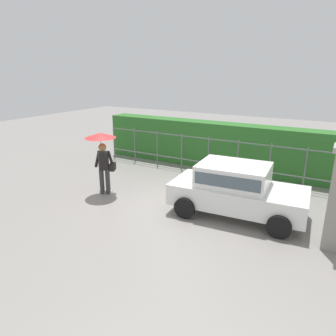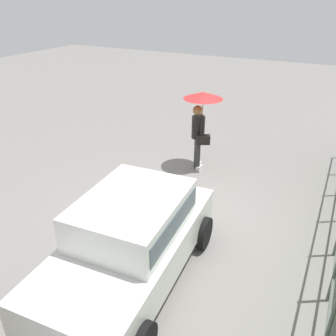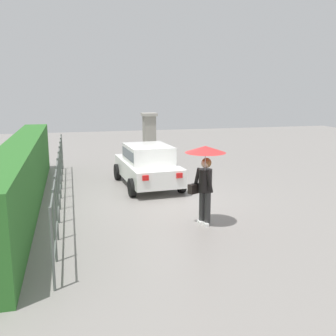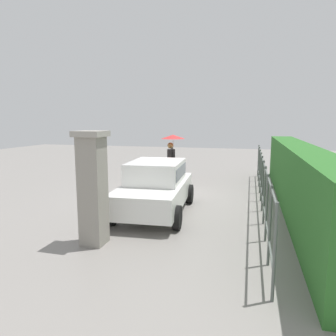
% 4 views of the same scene
% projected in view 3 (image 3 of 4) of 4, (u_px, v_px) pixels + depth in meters
% --- Properties ---
extents(ground_plane, '(40.00, 40.00, 0.00)m').
position_uv_depth(ground_plane, '(163.00, 199.00, 12.24)').
color(ground_plane, gray).
extents(car, '(3.83, 2.07, 1.48)m').
position_uv_depth(car, '(148.00, 164.00, 13.70)').
color(car, white).
rests_on(car, ground).
extents(pedestrian, '(1.01, 1.01, 2.05)m').
position_uv_depth(pedestrian, '(205.00, 167.00, 9.62)').
color(pedestrian, '#333333').
rests_on(pedestrian, ground).
extents(gate_pillar, '(0.60, 0.60, 2.42)m').
position_uv_depth(gate_pillar, '(149.00, 141.00, 16.18)').
color(gate_pillar, gray).
rests_on(gate_pillar, ground).
extents(fence_section, '(10.64, 0.05, 1.50)m').
position_uv_depth(fence_section, '(59.00, 177.00, 11.57)').
color(fence_section, '#59605B').
rests_on(fence_section, ground).
extents(hedge_row, '(11.59, 0.90, 1.90)m').
position_uv_depth(hedge_row, '(23.00, 175.00, 11.30)').
color(hedge_row, '#2D6B28').
rests_on(hedge_row, ground).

